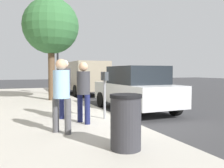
# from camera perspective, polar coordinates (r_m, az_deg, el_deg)

# --- Properties ---
(ground_plane) EXTENTS (80.00, 80.00, 0.00)m
(ground_plane) POSITION_cam_1_polar(r_m,az_deg,el_deg) (7.64, 1.65, -8.79)
(ground_plane) COLOR #38383A
(ground_plane) RESTS_ON ground
(sidewalk_slab) EXTENTS (28.00, 6.00, 0.15)m
(sidewalk_slab) POSITION_cam_1_polar(r_m,az_deg,el_deg) (6.97, -21.75, -9.56)
(sidewalk_slab) COLOR #B7B2A8
(sidewalk_slab) RESTS_ON ground_plane
(parking_meter) EXTENTS (0.36, 0.12, 1.41)m
(parking_meter) POSITION_cam_1_polar(r_m,az_deg,el_deg) (7.04, -1.80, -0.24)
(parking_meter) COLOR gray
(parking_meter) RESTS_ON sidewalk_slab
(pedestrian_at_meter) EXTENTS (0.50, 0.36, 1.67)m
(pedestrian_at_meter) POSITION_cam_1_polar(r_m,az_deg,el_deg) (6.49, -6.92, -0.95)
(pedestrian_at_meter) COLOR #191E4C
(pedestrian_at_meter) RESTS_ON sidewalk_slab
(pedestrian_bystander) EXTENTS (0.45, 0.37, 1.71)m
(pedestrian_bystander) POSITION_cam_1_polar(r_m,az_deg,el_deg) (5.51, -12.13, -1.45)
(pedestrian_bystander) COLOR #47474C
(pedestrian_bystander) RESTS_ON sidewalk_slab
(parking_officer) EXTENTS (0.46, 0.39, 1.77)m
(parking_officer) POSITION_cam_1_polar(r_m,az_deg,el_deg) (7.35, -11.47, 0.10)
(parking_officer) COLOR #191E4C
(parking_officer) RESTS_ON sidewalk_slab
(parked_sedan_near) EXTENTS (4.41, 1.98, 1.77)m
(parked_sedan_near) POSITION_cam_1_polar(r_m,az_deg,el_deg) (9.35, 5.65, -1.08)
(parked_sedan_near) COLOR silver
(parked_sedan_near) RESTS_ON ground_plane
(parked_van_far) EXTENTS (5.25, 2.23, 2.18)m
(parked_van_far) POSITION_cam_1_polar(r_m,az_deg,el_deg) (16.04, -6.76, 1.95)
(parked_van_far) COLOR gray
(parked_van_far) RESTS_ON ground_plane
(street_tree) EXTENTS (2.71, 2.71, 4.99)m
(street_tree) POSITION_cam_1_polar(r_m,az_deg,el_deg) (12.21, -14.55, 13.29)
(street_tree) COLOR brown
(street_tree) RESTS_ON sidewalk_slab
(traffic_signal) EXTENTS (0.24, 0.44, 3.60)m
(traffic_signal) POSITION_cam_1_polar(r_m,az_deg,el_deg) (14.57, -12.62, 6.97)
(traffic_signal) COLOR black
(traffic_signal) RESTS_ON sidewalk_slab
(trash_bin) EXTENTS (0.59, 0.59, 1.01)m
(trash_bin) POSITION_cam_1_polar(r_m,az_deg,el_deg) (4.35, 3.35, -9.09)
(trash_bin) COLOR #2D2D33
(trash_bin) RESTS_ON sidewalk_slab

